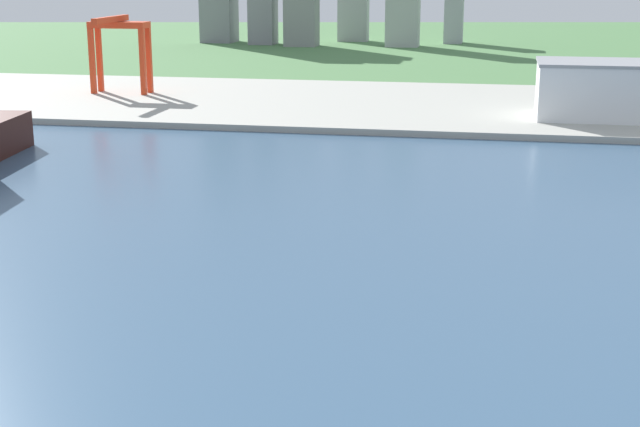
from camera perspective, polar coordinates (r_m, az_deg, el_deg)
ground_plane at (r=217.21m, az=0.28°, el=-0.79°), size 2400.00×2400.00×0.00m
water_bay at (r=161.58m, az=-3.65°, el=-6.44°), size 840.00×360.00×0.15m
industrial_pier at (r=401.55m, az=5.29°, el=6.62°), size 840.00×140.00×2.50m
port_crane_red at (r=434.82m, az=-12.25°, el=10.50°), size 26.48×35.27×34.78m
warehouse_main at (r=373.01m, az=16.93°, el=7.27°), size 49.77×34.60×21.43m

